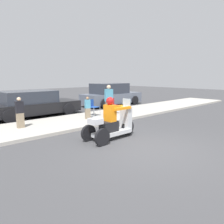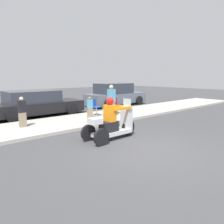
{
  "view_description": "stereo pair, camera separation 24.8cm",
  "coord_description": "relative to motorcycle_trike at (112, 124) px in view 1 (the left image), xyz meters",
  "views": [
    {
      "loc": [
        -5.0,
        -3.76,
        2.14
      ],
      "look_at": [
        -0.08,
        1.51,
        0.93
      ],
      "focal_mm": 35.0,
      "sensor_mm": 36.0,
      "label": 1
    },
    {
      "loc": [
        -4.82,
        -3.92,
        2.14
      ],
      "look_at": [
        -0.08,
        1.51,
        0.93
      ],
      "focal_mm": 35.0,
      "sensor_mm": 36.0,
      "label": 2
    }
  ],
  "objects": [
    {
      "name": "spectator_mid_group",
      "position": [
        2.26,
        2.66,
        0.36
      ],
      "size": [
        0.42,
        0.32,
        1.56
      ],
      "color": "#726656",
      "rests_on": "sidewalk_strip"
    },
    {
      "name": "parked_car_lot_far",
      "position": [
        5.78,
        6.28,
        0.23
      ],
      "size": [
        4.63,
        1.94,
        1.59
      ],
      "color": "slate",
      "rests_on": "ground"
    },
    {
      "name": "spectator_with_child",
      "position": [
        -1.87,
        3.26,
        0.18
      ],
      "size": [
        0.29,
        0.18,
        1.2
      ],
      "color": "gray",
      "rests_on": "sidewalk_strip"
    },
    {
      "name": "parked_car_lot_right",
      "position": [
        -0.25,
        5.93,
        0.13
      ],
      "size": [
        4.77,
        2.1,
        1.36
      ],
      "color": "black",
      "rests_on": "ground"
    },
    {
      "name": "motorcycle_trike",
      "position": [
        0.0,
        0.0,
        0.0
      ],
      "size": [
        2.07,
        0.8,
        1.44
      ],
      "color": "black",
      "rests_on": "ground"
    },
    {
      "name": "folding_chair_curbside",
      "position": [
        3.04,
        3.21,
        0.11
      ],
      "size": [
        0.47,
        0.47,
        0.82
      ],
      "color": "#A5A8AD",
      "rests_on": "sidewalk_strip"
    },
    {
      "name": "folding_chair_set_back",
      "position": [
        1.82,
        3.42,
        0.11
      ],
      "size": [
        0.53,
        0.53,
        0.82
      ],
      "color": "#A5A8AD",
      "rests_on": "sidewalk_strip"
    },
    {
      "name": "spectator_near_curb",
      "position": [
        1.13,
        2.91,
        0.11
      ],
      "size": [
        0.28,
        0.2,
        1.04
      ],
      "color": "gray",
      "rests_on": "sidewalk_strip"
    },
    {
      "name": "ground_plane",
      "position": [
        0.06,
        -1.51,
        -0.52
      ],
      "size": [
        60.0,
        60.0,
        0.0
      ],
      "primitive_type": "plane",
      "color": "#424244"
    },
    {
      "name": "sidewalk_strip",
      "position": [
        0.06,
        3.09,
        -0.46
      ],
      "size": [
        28.0,
        2.8,
        0.12
      ],
      "color": "#B2ADA3",
      "rests_on": "ground"
    }
  ]
}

